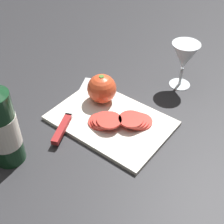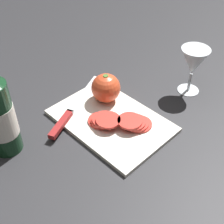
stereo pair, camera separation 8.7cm
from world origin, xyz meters
name	(u,v)px [view 1 (the left image)]	position (x,y,z in m)	size (l,w,h in m)	color
ground_plane	(103,129)	(0.00, 0.00, 0.00)	(3.00, 3.00, 0.00)	#28282B
cutting_board	(112,121)	(0.00, -0.03, 0.01)	(0.33, 0.23, 0.01)	silver
wine_bottle	(1,125)	(0.12, 0.23, 0.12)	(0.08, 0.08, 0.33)	#14381E
wine_glass	(184,57)	(-0.07, -0.32, 0.10)	(0.09, 0.09, 0.15)	silver
whole_tomato	(102,89)	(0.07, -0.09, 0.06)	(0.09, 0.09, 0.09)	#DB4C28
knife	(67,119)	(0.09, 0.05, 0.02)	(0.15, 0.29, 0.01)	silver
tomato_slice_stack_near	(136,120)	(-0.07, -0.06, 0.02)	(0.09, 0.09, 0.02)	red
tomato_slice_stack_far	(105,121)	(0.00, -0.01, 0.02)	(0.10, 0.07, 0.02)	red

